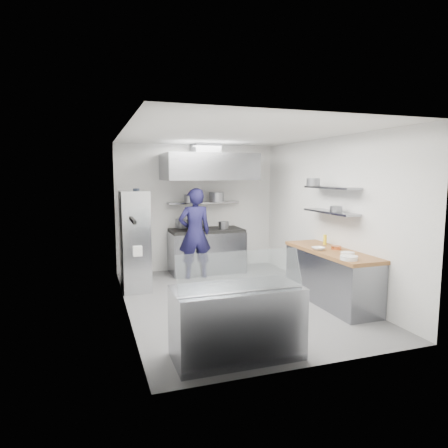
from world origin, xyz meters
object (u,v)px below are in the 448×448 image
object	(u,v)px
chef	(195,233)
display_case	(237,322)
wire_rack	(135,240)
gas_range	(207,252)

from	to	relation	value
chef	display_case	size ratio (longest dim) A/B	1.25
chef	display_case	bearing A→B (deg)	82.58
chef	wire_rack	size ratio (longest dim) A/B	1.01
chef	display_case	distance (m)	3.74
chef	gas_range	bearing A→B (deg)	-131.75
wire_rack	display_case	xyz separation A→B (m)	(0.81, -3.30, -0.50)
gas_range	display_case	bearing A→B (deg)	-101.31
gas_range	chef	xyz separation A→B (m)	(-0.37, -0.42, 0.49)
gas_range	wire_rack	size ratio (longest dim) A/B	0.86
display_case	wire_rack	bearing A→B (deg)	103.78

